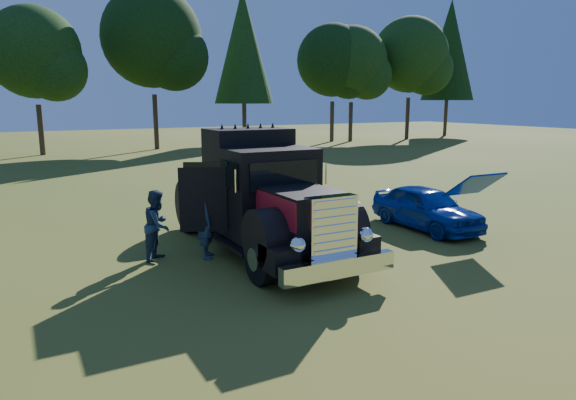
# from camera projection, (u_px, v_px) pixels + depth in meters

# --- Properties ---
(ground) EXTENTS (120.00, 120.00, 0.00)m
(ground) POSITION_uv_depth(u_px,v_px,m) (314.00, 265.00, 11.70)
(ground) COLOR #325117
(ground) RESTS_ON ground
(treeline) EXTENTS (72.10, 24.04, 13.84)m
(treeline) POSITION_uv_depth(u_px,v_px,m) (88.00, 39.00, 33.68)
(treeline) COLOR #2D2116
(treeline) RESTS_ON ground
(diamond_t_truck) EXTENTS (3.31, 7.16, 3.00)m
(diamond_t_truck) POSITION_uv_depth(u_px,v_px,m) (263.00, 201.00, 12.55)
(diamond_t_truck) COLOR black
(diamond_t_truck) RESTS_ON ground
(hotrod_coupe) EXTENTS (1.55, 4.03, 1.89)m
(hotrod_coupe) POSITION_uv_depth(u_px,v_px,m) (427.00, 207.00, 14.95)
(hotrod_coupe) COLOR #073CA0
(hotrod_coupe) RESTS_ON ground
(spectator_near) EXTENTS (0.67, 0.79, 1.86)m
(spectator_near) POSITION_uv_depth(u_px,v_px,m) (207.00, 220.00, 12.12)
(spectator_near) COLOR #20284B
(spectator_near) RESTS_ON ground
(spectator_far) EXTENTS (0.99, 1.03, 1.67)m
(spectator_far) POSITION_uv_depth(u_px,v_px,m) (158.00, 225.00, 12.00)
(spectator_far) COLOR #20334B
(spectator_far) RESTS_ON ground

